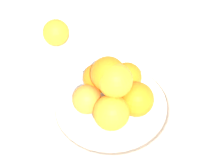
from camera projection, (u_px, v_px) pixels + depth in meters
name	position (u px, v px, depth m)	size (l,w,h in m)	color
ground_plane	(112.00, 112.00, 0.87)	(4.00, 4.00, 0.00)	silver
fruit_bowl	(112.00, 107.00, 0.85)	(0.30, 0.30, 0.04)	silver
orange_pile	(113.00, 89.00, 0.80)	(0.17, 0.18, 0.13)	orange
stray_orange	(56.00, 33.00, 0.99)	(0.07, 0.07, 0.07)	orange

